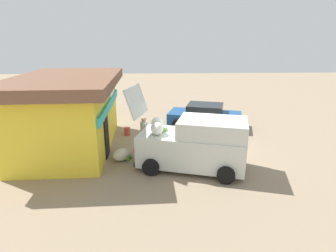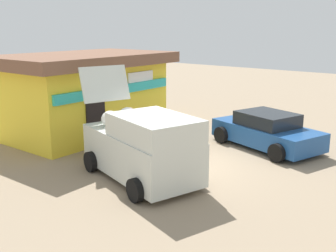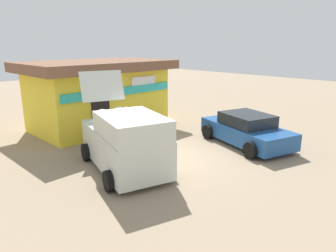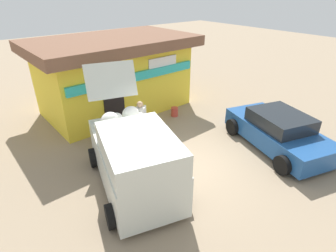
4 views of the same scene
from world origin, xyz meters
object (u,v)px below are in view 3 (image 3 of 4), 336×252
at_px(parked_sedan, 246,130).
at_px(customer_bending, 104,133).
at_px(vendor_standing, 127,123).
at_px(storefront_bar, 99,93).
at_px(unloaded_banana_pile, 101,139).
at_px(paint_bucket, 155,126).
at_px(delivery_van, 125,141).

relative_size(parked_sedan, customer_bending, 3.14).
bearing_deg(customer_bending, vendor_standing, 10.94).
relative_size(storefront_bar, unloaded_banana_pile, 7.51).
height_order(customer_bending, paint_bucket, customer_bending).
bearing_deg(parked_sedan, unloaded_banana_pile, 136.30).
bearing_deg(parked_sedan, storefront_bar, 113.12).
distance_m(storefront_bar, paint_bucket, 3.28).
bearing_deg(parked_sedan, customer_bending, 148.29).
xyz_separation_m(delivery_van, parked_sedan, (5.32, -1.33, -0.39)).
relative_size(vendor_standing, paint_bucket, 4.04).
height_order(vendor_standing, paint_bucket, vendor_standing).
xyz_separation_m(parked_sedan, customer_bending, (-5.02, 3.10, 0.25)).
height_order(storefront_bar, parked_sedan, storefront_bar).
bearing_deg(parked_sedan, paint_bucket, 106.37).
bearing_deg(vendor_standing, unloaded_banana_pile, 127.36).
distance_m(vendor_standing, unloaded_banana_pile, 1.39).
xyz_separation_m(parked_sedan, paint_bucket, (-1.28, 4.38, -0.42)).
bearing_deg(storefront_bar, unloaded_banana_pile, -122.35).
xyz_separation_m(unloaded_banana_pile, paint_bucket, (3.20, 0.09, -0.03)).
bearing_deg(storefront_bar, customer_bending, -120.03).
height_order(storefront_bar, vendor_standing, storefront_bar).
distance_m(delivery_van, parked_sedan, 5.50).
distance_m(parked_sedan, unloaded_banana_pile, 6.21).
relative_size(storefront_bar, vendor_standing, 4.33).
distance_m(delivery_van, customer_bending, 1.80).
bearing_deg(unloaded_banana_pile, delivery_van, -105.89).
height_order(parked_sedan, vendor_standing, vendor_standing).
relative_size(customer_bending, unloaded_banana_pile, 1.46).
bearing_deg(paint_bucket, customer_bending, -161.21).
xyz_separation_m(delivery_van, customer_bending, (0.30, 1.77, -0.13)).
bearing_deg(unloaded_banana_pile, storefront_bar, 57.65).
bearing_deg(customer_bending, paint_bucket, 18.79).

